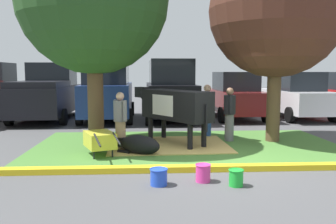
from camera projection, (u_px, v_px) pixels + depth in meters
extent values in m
plane|color=#4C4C4F|center=(216.00, 163.00, 7.85)|extent=(80.00, 80.00, 0.00)
cube|color=#477A33|center=(188.00, 146.00, 9.62)|extent=(8.29, 4.64, 0.02)
cube|color=yellow|center=(202.00, 168.00, 7.16)|extent=(9.49, 0.24, 0.12)
cube|color=tan|center=(169.00, 145.00, 9.63)|extent=(3.27, 2.49, 0.04)
cylinder|color=brown|center=(96.00, 99.00, 9.63)|extent=(0.43, 0.43, 2.55)
cylinder|color=brown|center=(274.00, 100.00, 10.12)|extent=(0.39, 0.39, 2.42)
sphere|color=#4C281E|center=(277.00, 10.00, 9.83)|extent=(3.80, 3.80, 3.80)
cube|color=black|center=(176.00, 105.00, 9.72)|extent=(1.90, 2.28, 0.80)
cube|color=white|center=(172.00, 105.00, 9.83)|extent=(1.11, 1.15, 0.56)
cylinder|color=black|center=(148.00, 99.00, 10.74)|extent=(0.63, 0.70, 0.58)
cube|color=black|center=(142.00, 92.00, 10.97)|extent=(0.47, 0.51, 0.32)
cube|color=white|center=(138.00, 93.00, 11.13)|extent=(0.23, 0.21, 0.20)
cylinder|color=black|center=(151.00, 129.00, 10.32)|extent=(0.14, 0.14, 0.71)
cylinder|color=black|center=(164.00, 127.00, 10.62)|extent=(0.14, 0.14, 0.71)
cylinder|color=black|center=(190.00, 137.00, 8.98)|extent=(0.14, 0.14, 0.71)
cylinder|color=black|center=(204.00, 135.00, 9.28)|extent=(0.14, 0.14, 0.71)
cylinder|color=black|center=(207.00, 118.00, 8.81)|extent=(0.06, 0.06, 0.70)
ellipsoid|color=black|center=(140.00, 145.00, 8.59)|extent=(1.18, 1.00, 0.48)
cube|color=black|center=(120.00, 142.00, 8.88)|extent=(0.34, 0.32, 0.22)
cube|color=silver|center=(116.00, 141.00, 8.94)|extent=(0.10, 0.12, 0.16)
cylinder|color=black|center=(124.00, 152.00, 8.63)|extent=(0.35, 0.27, 0.10)
cylinder|color=slate|center=(229.00, 128.00, 10.22)|extent=(0.26, 0.26, 0.80)
cylinder|color=black|center=(230.00, 105.00, 10.14)|extent=(0.34, 0.34, 0.55)
sphere|color=#8C664C|center=(230.00, 91.00, 10.10)|extent=(0.22, 0.22, 0.22)
cylinder|color=black|center=(231.00, 104.00, 9.92)|extent=(0.09, 0.09, 0.52)
cylinder|color=black|center=(229.00, 103.00, 10.36)|extent=(0.09, 0.09, 0.52)
cylinder|color=#23478C|center=(207.00, 124.00, 10.92)|extent=(0.26, 0.26, 0.83)
cylinder|color=slate|center=(207.00, 101.00, 10.84)|extent=(0.34, 0.34, 0.57)
sphere|color=tan|center=(207.00, 88.00, 10.80)|extent=(0.23, 0.23, 0.23)
cylinder|color=slate|center=(213.00, 101.00, 10.70)|extent=(0.09, 0.09, 0.54)
cylinder|color=slate|center=(201.00, 100.00, 10.97)|extent=(0.09, 0.09, 0.54)
cylinder|color=#9E7F5B|center=(121.00, 136.00, 8.96)|extent=(0.26, 0.26, 0.77)
cylinder|color=slate|center=(120.00, 111.00, 8.89)|extent=(0.34, 0.34, 0.53)
sphere|color=tan|center=(120.00, 96.00, 8.85)|extent=(0.21, 0.21, 0.21)
cylinder|color=slate|center=(116.00, 109.00, 9.06)|extent=(0.09, 0.09, 0.50)
cylinder|color=slate|center=(125.00, 111.00, 8.71)|extent=(0.09, 0.09, 0.50)
cube|color=gold|center=(100.00, 140.00, 8.41)|extent=(0.90, 1.06, 0.36)
cylinder|color=black|center=(95.00, 145.00, 8.88)|extent=(0.23, 0.37, 0.36)
cylinder|color=black|center=(94.00, 155.00, 8.08)|extent=(0.04, 0.04, 0.24)
cylinder|color=black|center=(112.00, 153.00, 8.27)|extent=(0.04, 0.04, 0.24)
cylinder|color=black|center=(97.00, 140.00, 7.72)|extent=(0.24, 0.51, 0.23)
cylinder|color=black|center=(117.00, 139.00, 7.91)|extent=(0.24, 0.51, 0.23)
cylinder|color=blue|center=(159.00, 177.00, 6.26)|extent=(0.30, 0.30, 0.29)
torus|color=blue|center=(159.00, 169.00, 6.24)|extent=(0.33, 0.33, 0.02)
cylinder|color=#EA3893|center=(203.00, 173.00, 6.46)|extent=(0.27, 0.27, 0.31)
torus|color=#EA3893|center=(203.00, 165.00, 6.44)|extent=(0.29, 0.29, 0.02)
cylinder|color=green|center=(236.00, 178.00, 6.21)|extent=(0.25, 0.25, 0.29)
torus|color=green|center=(236.00, 170.00, 6.20)|extent=(0.27, 0.27, 0.02)
cylinder|color=black|center=(20.00, 109.00, 16.29)|extent=(0.23, 0.64, 0.64)
cube|color=black|center=(48.00, 99.00, 14.96)|extent=(2.10, 5.43, 1.10)
cube|color=black|center=(52.00, 74.00, 15.78)|extent=(1.87, 1.83, 1.00)
cube|color=black|center=(39.00, 84.00, 13.68)|extent=(1.95, 2.73, 0.24)
cylinder|color=black|center=(36.00, 108.00, 16.69)|extent=(0.23, 0.64, 0.64)
cylinder|color=black|center=(79.00, 108.00, 16.84)|extent=(0.23, 0.64, 0.64)
cylinder|color=black|center=(9.00, 117.00, 13.21)|extent=(0.23, 0.64, 0.64)
cylinder|color=black|center=(63.00, 117.00, 13.36)|extent=(0.23, 0.64, 0.64)
cube|color=navy|center=(108.00, 98.00, 14.79)|extent=(1.98, 4.63, 1.20)
cube|color=black|center=(107.00, 72.00, 14.67)|extent=(1.73, 3.23, 1.00)
cylinder|color=black|center=(90.00, 109.00, 16.27)|extent=(0.23, 0.64, 0.64)
cylinder|color=black|center=(132.00, 109.00, 16.42)|extent=(0.23, 0.64, 0.64)
cylinder|color=black|center=(79.00, 117.00, 13.31)|extent=(0.23, 0.64, 0.64)
cylinder|color=black|center=(130.00, 117.00, 13.45)|extent=(0.23, 0.64, 0.64)
cube|color=black|center=(170.00, 98.00, 14.90)|extent=(1.98, 4.63, 1.20)
cube|color=black|center=(170.00, 72.00, 14.78)|extent=(1.73, 3.23, 1.00)
cylinder|color=black|center=(147.00, 109.00, 16.38)|extent=(0.23, 0.64, 0.64)
cylinder|color=black|center=(187.00, 108.00, 16.53)|extent=(0.23, 0.64, 0.64)
cylinder|color=black|center=(148.00, 117.00, 13.42)|extent=(0.23, 0.64, 0.64)
cylinder|color=black|center=(198.00, 116.00, 13.56)|extent=(0.23, 0.64, 0.64)
cube|color=maroon|center=(235.00, 101.00, 15.43)|extent=(1.88, 4.43, 0.90)
cube|color=black|center=(235.00, 81.00, 15.33)|extent=(1.62, 2.23, 0.80)
cylinder|color=black|center=(208.00, 108.00, 16.82)|extent=(0.23, 0.64, 0.64)
cylinder|color=black|center=(245.00, 107.00, 16.96)|extent=(0.23, 0.64, 0.64)
cylinder|color=black|center=(222.00, 115.00, 13.99)|extent=(0.23, 0.64, 0.64)
cylinder|color=black|center=(266.00, 114.00, 14.13)|extent=(0.23, 0.64, 0.64)
cube|color=silver|center=(297.00, 101.00, 15.41)|extent=(1.88, 4.43, 0.90)
cube|color=black|center=(297.00, 81.00, 15.31)|extent=(1.62, 2.23, 0.80)
cylinder|color=black|center=(265.00, 108.00, 16.80)|extent=(0.23, 0.64, 0.64)
cylinder|color=black|center=(301.00, 108.00, 16.94)|extent=(0.23, 0.64, 0.64)
cylinder|color=black|center=(290.00, 115.00, 13.97)|extent=(0.23, 0.64, 0.64)
cylinder|color=black|center=(334.00, 115.00, 14.11)|extent=(0.23, 0.64, 0.64)
cylinder|color=black|center=(316.00, 107.00, 17.29)|extent=(0.23, 0.64, 0.64)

